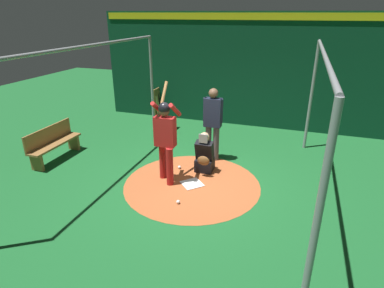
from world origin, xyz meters
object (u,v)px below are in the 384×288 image
(umpire, at_px, (213,120))
(baseball_1, at_px, (178,202))
(bat_rack, at_px, (158,104))
(bench, at_px, (53,143))
(catcher, at_px, (205,156))
(batter, at_px, (165,135))
(home_plate, at_px, (192,184))
(baseball_0, at_px, (179,167))

(umpire, xyz_separation_m, baseball_1, (2.21, -0.07, -0.99))
(bat_rack, xyz_separation_m, bench, (4.03, -1.05, -0.05))
(catcher, bearing_deg, batter, -43.01)
(home_plate, height_order, bench, bench)
(home_plate, distance_m, umpire, 1.73)
(catcher, relative_size, baseball_1, 13.20)
(bat_rack, bearing_deg, batter, 26.50)
(batter, bearing_deg, bat_rack, -153.50)
(bench, xyz_separation_m, baseball_0, (-0.49, 3.20, -0.40))
(batter, distance_m, bat_rack, 4.70)
(baseball_1, bearing_deg, umpire, 178.17)
(home_plate, distance_m, bench, 3.75)
(baseball_0, bearing_deg, batter, -5.80)
(home_plate, bearing_deg, bat_rack, -147.27)
(catcher, distance_m, bench, 3.84)
(home_plate, relative_size, baseball_0, 5.68)
(catcher, distance_m, umpire, 0.96)
(bat_rack, distance_m, baseball_1, 5.65)
(catcher, distance_m, baseball_1, 1.54)
(home_plate, relative_size, bench, 0.27)
(catcher, bearing_deg, bat_rack, -141.63)
(baseball_0, bearing_deg, umpire, 143.28)
(catcher, height_order, baseball_0, catcher)
(bench, distance_m, baseball_0, 3.26)
(catcher, height_order, bat_rack, bat_rack)
(bench, bearing_deg, bat_rack, 165.36)
(bat_rack, relative_size, baseball_1, 14.20)
(catcher, xyz_separation_m, bat_rack, (-3.46, -2.74, 0.11))
(baseball_1, bearing_deg, baseball_0, -160.09)
(baseball_0, xyz_separation_m, baseball_1, (1.42, 0.51, 0.00))
(bench, height_order, baseball_0, bench)
(catcher, relative_size, baseball_0, 13.20)
(umpire, bearing_deg, home_plate, -2.51)
(home_plate, relative_size, baseball_1, 5.68)
(catcher, distance_m, baseball_0, 0.69)
(bat_rack, xyz_separation_m, baseball_0, (3.55, 2.14, -0.45))
(home_plate, distance_m, batter, 1.23)
(home_plate, xyz_separation_m, umpire, (-1.39, 0.06, 1.02))
(catcher, bearing_deg, home_plate, -6.11)
(bat_rack, height_order, bench, bat_rack)
(umpire, xyz_separation_m, bat_rack, (-2.76, -2.73, -0.54))
(catcher, relative_size, bench, 0.62)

